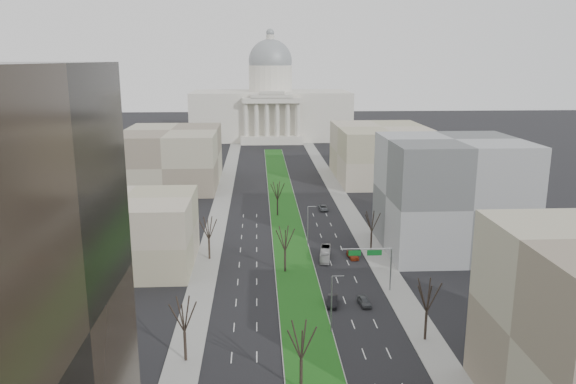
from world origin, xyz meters
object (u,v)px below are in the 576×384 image
object	(u,v)px
car_grey_near	(364,301)
box_van	(325,254)
car_black	(332,301)
car_grey_far	(323,208)
car_red	(353,255)

from	to	relation	value
car_grey_near	box_van	distance (m)	22.81
car_grey_near	car_black	xyz separation A→B (m)	(-5.30, 0.38, 0.05)
car_black	car_grey_far	xyz separation A→B (m)	(5.48, 60.23, -0.09)
car_grey_far	box_van	bearing A→B (deg)	-97.16
car_grey_near	car_black	size ratio (longest dim) A/B	0.90
car_red	box_van	world-z (taller)	box_van
car_grey_near	car_red	size ratio (longest dim) A/B	0.92
car_black	car_red	world-z (taller)	car_black
car_grey_near	box_van	size ratio (longest dim) A/B	0.50
car_black	box_van	size ratio (longest dim) A/B	0.56
car_red	box_van	xyz separation A→B (m)	(-5.76, -0.39, 0.49)
car_black	car_red	xyz separation A→B (m)	(7.18, 22.48, -0.11)
car_grey_near	car_grey_far	bearing A→B (deg)	82.89
car_grey_far	car_black	bearing A→B (deg)	-96.28
car_grey_near	car_grey_far	xyz separation A→B (m)	(0.18, 60.60, -0.04)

